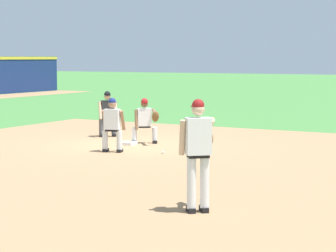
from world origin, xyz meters
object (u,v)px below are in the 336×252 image
(pitcher, at_px, (199,148))
(baseball, at_px, (163,153))
(baserunner, at_px, (112,123))
(first_base_bag, at_px, (129,143))
(first_baseman, at_px, (145,119))
(umpire, at_px, (108,112))

(pitcher, bearing_deg, baseball, 34.51)
(pitcher, height_order, baserunner, pitcher)
(first_base_bag, relative_size, first_baseman, 0.28)
(pitcher, xyz_separation_m, umpire, (7.79, 7.09, -0.27))
(pitcher, distance_m, baserunner, 7.09)
(first_baseman, bearing_deg, umpire, 65.19)
(first_base_bag, distance_m, pitcher, 8.50)
(baseball, bearing_deg, umpire, 54.53)
(first_baseman, bearing_deg, baserunner, -176.57)
(pitcher, bearing_deg, umpire, 42.30)
(baseball, xyz_separation_m, baserunner, (-0.39, 1.33, 0.76))
(first_baseman, bearing_deg, first_base_bag, 145.69)
(first_baseman, xyz_separation_m, baserunner, (-1.90, -0.11, 0.06))
(pitcher, height_order, umpire, pitcher)
(baseball, bearing_deg, baserunner, 106.13)
(baserunner, xyz_separation_m, umpire, (2.81, 2.06, 0.00))
(baseball, xyz_separation_m, umpire, (2.42, 3.40, 0.76))
(baseball, bearing_deg, first_baseman, 43.63)
(baseball, height_order, first_baseman, first_baseman)
(baseball, xyz_separation_m, pitcher, (-5.37, -3.69, 1.02))
(umpire, bearing_deg, first_base_bag, -129.22)
(baseball, bearing_deg, first_base_bag, 58.40)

